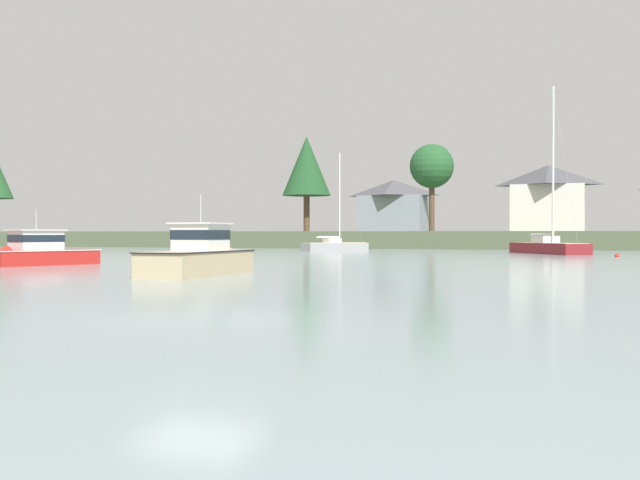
# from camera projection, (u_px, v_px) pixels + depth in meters

# --- Properties ---
(ground_plane) EXTENTS (420.77, 420.77, 0.00)m
(ground_plane) POSITION_uv_depth(u_px,v_px,m) (198.00, 319.00, 15.64)
(ground_plane) COLOR gray
(far_shore_bank) EXTENTS (189.35, 47.94, 2.00)m
(far_shore_bank) POSITION_uv_depth(u_px,v_px,m) (532.00, 239.00, 103.28)
(far_shore_bank) COLOR #4C563D
(far_shore_bank) RESTS_ON ground
(sailboat_maroon) EXTENTS (7.22, 9.49, 14.84)m
(sailboat_maroon) POSITION_uv_depth(u_px,v_px,m) (548.00, 250.00, 66.04)
(sailboat_maroon) COLOR maroon
(sailboat_maroon) RESTS_ON ground
(sailboat_grey) EXTENTS (5.67, 6.41, 10.24)m
(sailboat_grey) POSITION_uv_depth(u_px,v_px,m) (335.00, 249.00, 75.38)
(sailboat_grey) COLOR gray
(sailboat_grey) RESTS_ON ground
(cruiser_red) EXTENTS (4.21, 7.05, 3.78)m
(cruiser_red) POSITION_uv_depth(u_px,v_px,m) (32.00, 257.00, 41.80)
(cruiser_red) COLOR #B2231E
(cruiser_red) RESTS_ON ground
(cruiser_sand) EXTENTS (2.28, 7.49, 4.07)m
(cruiser_sand) POSITION_uv_depth(u_px,v_px,m) (205.00, 264.00, 32.37)
(cruiser_sand) COLOR tan
(cruiser_sand) RESTS_ON ground
(dinghy_navy) EXTENTS (2.74, 1.78, 0.46)m
(dinghy_navy) POSITION_uv_depth(u_px,v_px,m) (160.00, 255.00, 57.49)
(dinghy_navy) COLOR navy
(dinghy_navy) RESTS_ON ground
(mooring_buoy_red) EXTENTS (0.33, 0.33, 0.38)m
(mooring_buoy_red) POSITION_uv_depth(u_px,v_px,m) (617.00, 256.00, 57.25)
(mooring_buoy_red) COLOR red
(mooring_buoy_red) RESTS_ON ground
(shore_tree_inland_b) EXTENTS (5.19, 5.19, 10.27)m
(shore_tree_inland_b) POSITION_uv_depth(u_px,v_px,m) (432.00, 167.00, 90.44)
(shore_tree_inland_b) COLOR brown
(shore_tree_inland_b) RESTS_ON far_shore_bank
(shore_tree_far_right) EXTENTS (5.76, 5.76, 11.30)m
(shore_tree_far_right) POSITION_uv_depth(u_px,v_px,m) (307.00, 166.00, 91.34)
(shore_tree_far_right) COLOR brown
(shore_tree_far_right) RESTS_ON far_shore_bank
(cottage_eastern) EXTENTS (9.54, 7.50, 8.43)m
(cottage_eastern) POSITION_uv_depth(u_px,v_px,m) (548.00, 197.00, 97.67)
(cottage_eastern) COLOR silver
(cottage_eastern) RESTS_ON far_shore_bank
(cottage_behind_trees) EXTENTS (10.74, 8.31, 8.18)m
(cottage_behind_trees) POSITION_uv_depth(u_px,v_px,m) (394.00, 205.00, 121.66)
(cottage_behind_trees) COLOR gray
(cottage_behind_trees) RESTS_ON far_shore_bank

